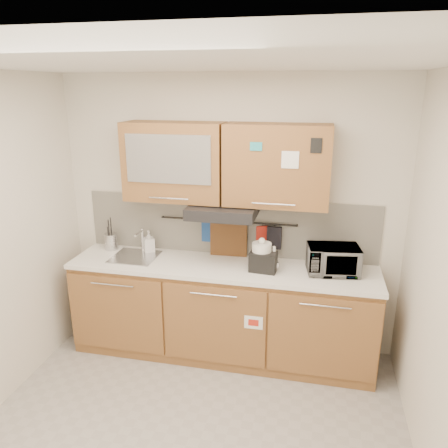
% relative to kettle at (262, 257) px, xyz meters
% --- Properties ---
extents(floor, '(3.20, 3.20, 0.00)m').
position_rel_kettle_xyz_m(floor, '(-0.37, -1.16, -1.04)').
color(floor, '#9E9993').
rests_on(floor, ground).
extents(ceiling, '(3.20, 3.20, 0.00)m').
position_rel_kettle_xyz_m(ceiling, '(-0.37, -1.16, 1.56)').
color(ceiling, white).
rests_on(ceiling, wall_back).
extents(wall_back, '(3.20, 0.00, 3.20)m').
position_rel_kettle_xyz_m(wall_back, '(-0.37, 0.34, 0.26)').
color(wall_back, silver).
rests_on(wall_back, ground).
extents(base_cabinet, '(2.80, 0.64, 0.88)m').
position_rel_kettle_xyz_m(base_cabinet, '(-0.37, 0.03, -0.64)').
color(base_cabinet, brown).
rests_on(base_cabinet, floor).
extents(countertop, '(2.82, 0.62, 0.04)m').
position_rel_kettle_xyz_m(countertop, '(-0.37, 0.03, -0.14)').
color(countertop, white).
rests_on(countertop, base_cabinet).
extents(backsplash, '(2.80, 0.02, 0.56)m').
position_rel_kettle_xyz_m(backsplash, '(-0.37, 0.33, 0.16)').
color(backsplash, silver).
rests_on(backsplash, countertop).
extents(upper_cabinets, '(1.82, 0.37, 0.70)m').
position_rel_kettle_xyz_m(upper_cabinets, '(-0.37, 0.16, 0.79)').
color(upper_cabinets, brown).
rests_on(upper_cabinets, wall_back).
extents(range_hood, '(0.60, 0.46, 0.10)m').
position_rel_kettle_xyz_m(range_hood, '(-0.37, 0.09, 0.38)').
color(range_hood, black).
rests_on(range_hood, upper_cabinets).
extents(sink, '(0.42, 0.40, 0.26)m').
position_rel_kettle_xyz_m(sink, '(-1.22, 0.05, -0.12)').
color(sink, silver).
rests_on(sink, countertop).
extents(utensil_rail, '(1.30, 0.02, 0.02)m').
position_rel_kettle_xyz_m(utensil_rail, '(-0.37, 0.29, 0.22)').
color(utensil_rail, black).
rests_on(utensil_rail, backsplash).
extents(utensil_crock, '(0.14, 0.14, 0.33)m').
position_rel_kettle_xyz_m(utensil_crock, '(-1.53, 0.19, -0.04)').
color(utensil_crock, '#B7B7BC').
rests_on(utensil_crock, countertop).
extents(kettle, '(0.22, 0.21, 0.30)m').
position_rel_kettle_xyz_m(kettle, '(0.00, 0.00, 0.00)').
color(kettle, white).
rests_on(kettle, countertop).
extents(toaster, '(0.25, 0.16, 0.18)m').
position_rel_kettle_xyz_m(toaster, '(0.02, -0.03, -0.03)').
color(toaster, black).
rests_on(toaster, countertop).
extents(microwave, '(0.48, 0.36, 0.24)m').
position_rel_kettle_xyz_m(microwave, '(0.61, 0.07, 0.00)').
color(microwave, '#999999').
rests_on(microwave, countertop).
extents(soap_bottle, '(0.14, 0.14, 0.22)m').
position_rel_kettle_xyz_m(soap_bottle, '(-1.14, 0.20, -0.01)').
color(soap_bottle, '#999999').
rests_on(soap_bottle, countertop).
extents(cutting_board, '(0.35, 0.04, 0.43)m').
position_rel_kettle_xyz_m(cutting_board, '(-0.35, 0.27, -0.02)').
color(cutting_board, brown).
rests_on(cutting_board, utensil_rail).
extents(oven_mitt, '(0.11, 0.03, 0.19)m').
position_rel_kettle_xyz_m(oven_mitt, '(-0.56, 0.27, 0.10)').
color(oven_mitt, navy).
rests_on(oven_mitt, utensil_rail).
extents(dark_pouch, '(0.14, 0.04, 0.21)m').
position_rel_kettle_xyz_m(dark_pouch, '(0.08, 0.27, 0.09)').
color(dark_pouch, black).
rests_on(dark_pouch, utensil_rail).
extents(pot_holder, '(0.11, 0.06, 0.14)m').
position_rel_kettle_xyz_m(pot_holder, '(-0.03, 0.27, 0.13)').
color(pot_holder, '#A92016').
rests_on(pot_holder, utensil_rail).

